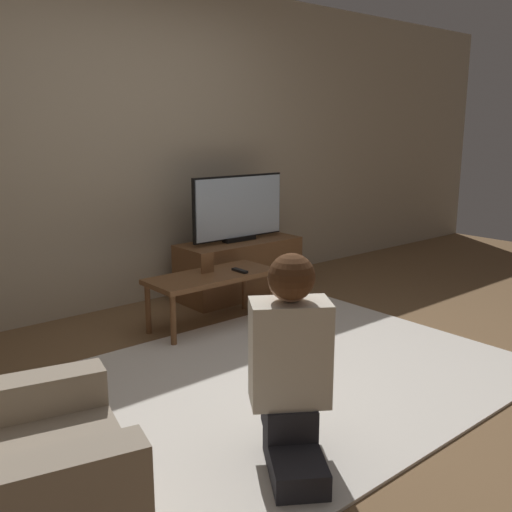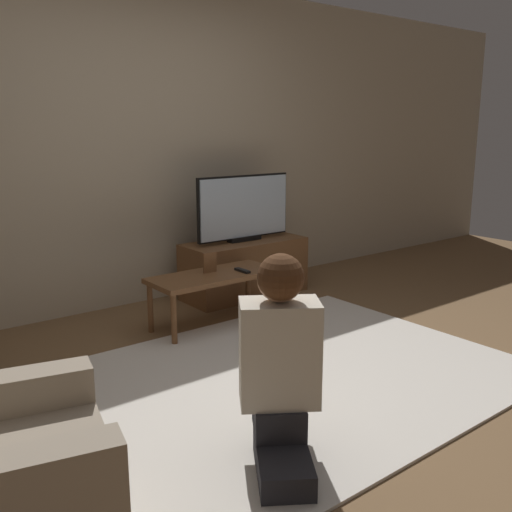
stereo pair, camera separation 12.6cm
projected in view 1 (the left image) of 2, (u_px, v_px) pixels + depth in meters
name	position (u px, v px, depth m)	size (l,w,h in m)	color
ground_plane	(287.00, 378.00, 3.34)	(10.00, 10.00, 0.00)	brown
wall_back	(121.00, 145.00, 4.49)	(10.00, 0.06, 2.60)	tan
rug	(287.00, 377.00, 3.34)	(2.73, 2.01, 0.02)	silver
tv_stand	(239.00, 268.00, 4.96)	(1.09, 0.45, 0.48)	brown
tv	(239.00, 208.00, 4.84)	(0.93, 0.08, 0.56)	black
coffee_table	(212.00, 280.00, 4.15)	(0.96, 0.41, 0.40)	brown
armchair	(4.00, 498.00, 1.82)	(0.86, 0.86, 0.83)	gray
person_kneeling	(290.00, 358.00, 2.44)	(0.63, 0.77, 0.92)	#232328
picture_frame	(207.00, 263.00, 4.16)	(0.11, 0.01, 0.15)	brown
remote	(240.00, 271.00, 4.20)	(0.04, 0.15, 0.02)	black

